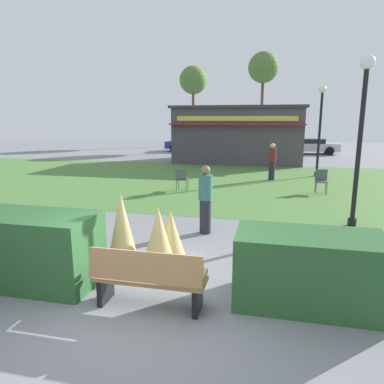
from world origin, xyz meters
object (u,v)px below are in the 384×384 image
at_px(cafe_chair_west, 182,177).
at_px(parked_car_center_slot, 255,145).
at_px(lamppost_mid, 362,122).
at_px(cafe_chair_east, 321,179).
at_px(person_strolling, 272,161).
at_px(food_kiosk, 238,134).
at_px(tree_right_bg, 263,68).
at_px(person_standing, 205,199).
at_px(park_bench, 148,279).
at_px(parked_car_west_slot, 190,144).
at_px(tree_left_bg, 193,81).
at_px(parked_car_east_slot, 310,146).
at_px(lamppost_far, 320,120).

xyz_separation_m(cafe_chair_west, parked_car_center_slot, (2.03, 16.47, 0.12)).
bearing_deg(lamppost_mid, cafe_chair_west, 148.06).
xyz_separation_m(cafe_chair_east, parked_car_center_slot, (-3.24, 15.69, 0.12)).
bearing_deg(lamppost_mid, parked_car_center_slot, 100.02).
bearing_deg(parked_car_center_slot, person_strolling, -83.97).
xyz_separation_m(food_kiosk, tree_right_bg, (1.05, 11.45, 5.49)).
relative_size(cafe_chair_west, person_strolling, 0.53).
distance_m(food_kiosk, person_standing, 14.98).
xyz_separation_m(park_bench, parked_car_west_slot, (-5.17, 25.07, 0.16)).
bearing_deg(tree_left_bg, parked_car_east_slot, -31.50).
bearing_deg(cafe_chair_west, cafe_chair_east, 8.34).
distance_m(park_bench, cafe_chair_west, 8.77).
xyz_separation_m(person_strolling, parked_car_west_slot, (-6.89, 13.18, -0.22)).
bearing_deg(tree_right_bg, food_kiosk, -95.23).
bearing_deg(cafe_chair_west, person_standing, -69.28).
xyz_separation_m(lamppost_mid, parked_car_center_slot, (-3.52, 19.93, -2.06)).
bearing_deg(tree_right_bg, tree_left_bg, 165.61).
distance_m(lamppost_mid, lamppost_far, 8.39).
relative_size(lamppost_far, tree_left_bg, 0.54).
bearing_deg(lamppost_far, tree_right_bg, 101.33).
relative_size(person_strolling, person_standing, 1.00).
bearing_deg(parked_car_west_slot, lamppost_far, -51.86).
relative_size(park_bench, cafe_chair_west, 1.91).
distance_m(parked_car_center_slot, parked_car_east_slot, 4.33).
bearing_deg(food_kiosk, parked_car_center_slot, 82.89).
distance_m(lamppost_mid, cafe_chair_east, 4.77).
bearing_deg(parked_car_center_slot, lamppost_mid, -79.98).
xyz_separation_m(lamppost_far, tree_left_bg, (-10.33, 18.33, 3.79)).
xyz_separation_m(parked_car_west_slot, tree_left_bg, (-1.27, 6.80, 5.86)).
bearing_deg(parked_car_east_slot, parked_car_center_slot, 179.97).
distance_m(person_strolling, tree_right_bg, 19.31).
height_order(park_bench, cafe_chair_west, park_bench).
height_order(park_bench, lamppost_far, lamppost_far).
distance_m(park_bench, parked_car_west_slot, 25.60).
distance_m(lamppost_mid, parked_car_west_slot, 21.97).
xyz_separation_m(food_kiosk, parked_car_east_slot, (5.13, 6.45, -1.14)).
bearing_deg(cafe_chair_east, tree_left_bg, 113.99).
distance_m(lamppost_far, person_strolling, 3.29).
xyz_separation_m(cafe_chair_west, tree_left_bg, (-4.74, 23.26, 5.97)).
height_order(person_standing, parked_car_west_slot, person_standing).
height_order(cafe_chair_west, tree_right_bg, tree_right_bg).
bearing_deg(cafe_chair_east, parked_car_east_slot, 86.02).
relative_size(lamppost_mid, cafe_chair_west, 4.85).
xyz_separation_m(cafe_chair_west, person_strolling, (3.42, 3.28, 0.33)).
distance_m(cafe_chair_east, tree_left_bg, 25.33).
distance_m(food_kiosk, parked_car_east_slot, 8.32).
bearing_deg(parked_car_east_slot, tree_left_bg, 148.50).
height_order(parked_car_east_slot, tree_left_bg, tree_left_bg).
relative_size(cafe_chair_west, parked_car_west_slot, 0.21).
distance_m(lamppost_mid, cafe_chair_west, 6.90).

